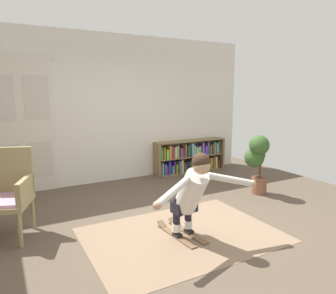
{
  "coord_description": "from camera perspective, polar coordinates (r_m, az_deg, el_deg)",
  "views": [
    {
      "loc": [
        -2.07,
        -3.42,
        1.79
      ],
      "look_at": [
        -0.07,
        0.24,
        1.05
      ],
      "focal_mm": 33.41,
      "sensor_mm": 36.0,
      "label": 1
    }
  ],
  "objects": [
    {
      "name": "ground_plane",
      "position": [
        4.38,
        2.39,
        -14.09
      ],
      "size": [
        7.2,
        7.2,
        0.0
      ],
      "primitive_type": "plane",
      "color": "brown"
    },
    {
      "name": "back_wall",
      "position": [
        6.37,
        -9.73,
        6.86
      ],
      "size": [
        6.0,
        0.1,
        2.9
      ],
      "primitive_type": "cube",
      "color": "silver",
      "rests_on": "ground"
    },
    {
      "name": "double_door",
      "position": [
        6.0,
        -25.19,
        3.75
      ],
      "size": [
        1.22,
        0.05,
        2.45
      ],
      "color": "beige",
      "rests_on": "ground"
    },
    {
      "name": "rug",
      "position": [
        4.11,
        2.6,
        -15.7
      ],
      "size": [
        2.37,
        1.71,
        0.01
      ],
      "primitive_type": "cube",
      "color": "#836953",
      "rests_on": "ground"
    },
    {
      "name": "bookshelf",
      "position": [
        7.04,
        3.81,
        -1.93
      ],
      "size": [
        1.72,
        0.3,
        0.72
      ],
      "color": "olive",
      "rests_on": "ground"
    },
    {
      "name": "wicker_chair",
      "position": [
        4.37,
        -27.72,
        -7.17
      ],
      "size": [
        0.77,
        0.77,
        1.1
      ],
      "color": "#96865A",
      "rests_on": "ground"
    },
    {
      "name": "potted_plant",
      "position": [
        5.68,
        15.97,
        -1.85
      ],
      "size": [
        0.4,
        0.47,
        1.06
      ],
      "color": "brown",
      "rests_on": "ground"
    },
    {
      "name": "skis_pair",
      "position": [
        4.12,
        2.36,
        -15.31
      ],
      "size": [
        0.33,
        0.79,
        0.07
      ],
      "color": "brown",
      "rests_on": "rug"
    },
    {
      "name": "person_skier",
      "position": [
        3.72,
        4.47,
        -7.86
      ],
      "size": [
        1.44,
        0.7,
        1.04
      ],
      "color": "white",
      "rests_on": "skis_pair"
    }
  ]
}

